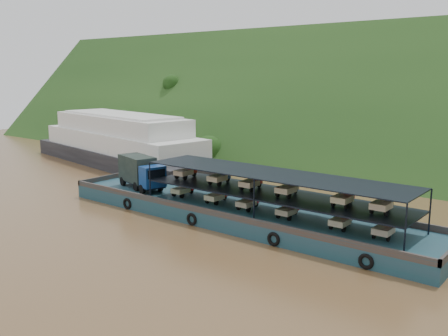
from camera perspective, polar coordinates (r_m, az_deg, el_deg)
The scene contains 4 objects.
ground at distance 46.22m, azimuth -0.38°, elevation -4.74°, with size 160.00×160.00×0.00m, color brown.
hillside at distance 76.98m, azimuth 16.71°, elevation 1.09°, with size 140.00×28.00×28.00m, color #1A3A15.
cargo_barge at distance 42.91m, azimuth 0.74°, elevation -4.46°, with size 35.00×7.18×4.54m.
passenger_ferry at distance 69.85m, azimuth -11.71°, elevation 2.88°, with size 35.51×14.17×7.00m.
Camera 1 is at (27.99, -34.64, 12.38)m, focal length 40.00 mm.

